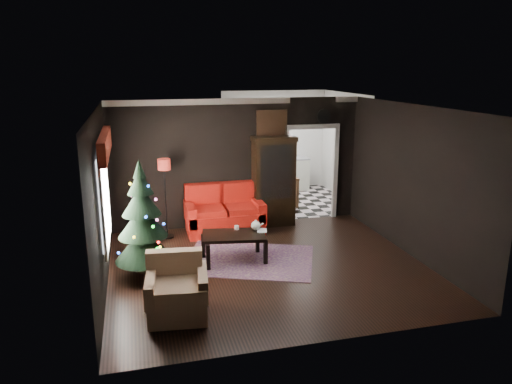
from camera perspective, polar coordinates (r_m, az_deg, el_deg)
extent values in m
plane|color=black|center=(8.69, 1.49, -8.83)|extent=(5.50, 5.50, 0.00)
plane|color=white|center=(7.99, 1.63, 9.90)|extent=(5.50, 5.50, 0.00)
plane|color=black|center=(10.60, -2.15, 3.44)|extent=(5.50, 0.00, 5.50)
plane|color=black|center=(5.97, 8.17, -5.71)|extent=(5.50, 0.00, 5.50)
plane|color=black|center=(7.95, -17.88, -1.10)|extent=(0.00, 5.50, 5.50)
plane|color=black|center=(9.35, 18.00, 1.19)|extent=(0.00, 5.50, 5.50)
cube|color=white|center=(8.13, -17.55, -0.37)|extent=(0.05, 1.60, 1.40)
cube|color=maroon|center=(7.96, -17.43, 5.37)|extent=(0.12, 2.10, 0.35)
plane|color=beige|center=(12.77, 3.94, -1.08)|extent=(3.00, 3.00, 0.00)
cube|color=white|center=(13.79, 2.16, 7.33)|extent=(0.70, 0.06, 0.70)
cube|color=#33272E|center=(8.97, -0.89, -8.00)|extent=(2.79, 2.43, 0.01)
cylinder|color=white|center=(8.98, -2.29, -4.25)|extent=(0.10, 0.10, 0.07)
cylinder|color=beige|center=(9.00, -2.31, -4.20)|extent=(0.09, 0.09, 0.07)
imported|color=tan|center=(8.85, 0.15, -3.93)|extent=(0.17, 0.06, 0.24)
cylinder|color=white|center=(10.98, 7.97, 8.88)|extent=(0.32, 0.32, 0.06)
cube|color=#BE7549|center=(10.60, 1.86, 8.10)|extent=(0.62, 0.05, 0.52)
cube|color=silver|center=(13.77, 2.41, 2.03)|extent=(1.80, 0.60, 0.90)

